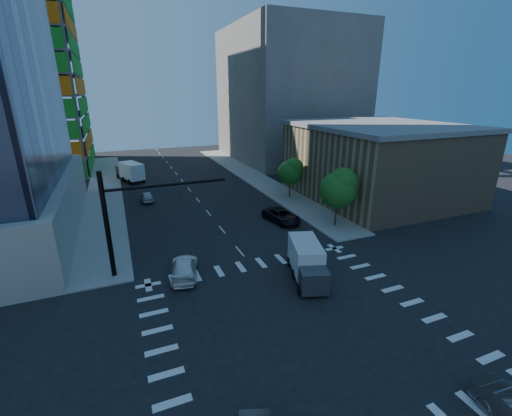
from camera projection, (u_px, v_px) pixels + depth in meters
name	position (u px, v px, depth m)	size (l,w,h in m)	color
ground	(299.00, 324.00, 23.17)	(160.00, 160.00, 0.00)	black
road_markings	(299.00, 324.00, 23.16)	(20.00, 20.00, 0.01)	silver
sidewalk_ne	(253.00, 176.00, 62.62)	(5.00, 60.00, 0.15)	gray
sidewalk_nw	(105.00, 191.00, 53.66)	(5.00, 60.00, 0.15)	gray
commercial_building	(378.00, 161.00, 49.65)	(20.50, 22.50, 10.60)	#937755
bg_building_ne	(288.00, 95.00, 76.41)	(24.00, 30.00, 28.00)	#635E59
signal_mast_nw	(125.00, 214.00, 27.86)	(10.20, 0.40, 9.00)	black
tree_south	(339.00, 188.00, 38.33)	(4.16, 4.16, 6.82)	#382316
tree_north	(291.00, 171.00, 49.17)	(3.54, 3.52, 5.78)	#382316
car_nb_far	(281.00, 216.00, 41.05)	(2.53, 5.48, 1.52)	black
car_sb_near	(184.00, 268.00, 28.99)	(2.13, 5.23, 1.52)	white
car_sb_mid	(147.00, 197.00, 48.67)	(1.63, 4.05, 1.38)	#A5A7AD
box_truck_near	(308.00, 265.00, 28.23)	(4.03, 6.15, 2.98)	black
box_truck_far	(130.00, 173.00, 59.57)	(4.64, 6.81, 3.29)	black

